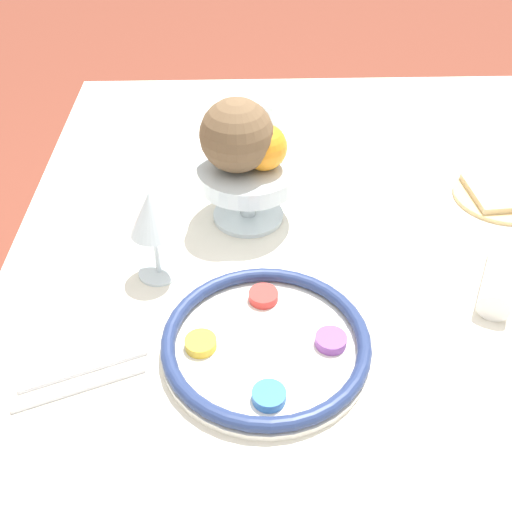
% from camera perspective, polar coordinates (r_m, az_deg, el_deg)
% --- Properties ---
extents(dining_table, '(1.58, 1.08, 0.75)m').
position_cam_1_polar(dining_table, '(1.20, 6.94, -17.21)').
color(dining_table, silver).
rests_on(dining_table, ground_plane).
extents(seder_plate, '(0.29, 0.29, 0.03)m').
position_cam_1_polar(seder_plate, '(0.82, 0.96, -8.27)').
color(seder_plate, white).
rests_on(seder_plate, dining_table).
extents(wine_glass, '(0.07, 0.07, 0.15)m').
position_cam_1_polar(wine_glass, '(0.89, -9.92, 3.77)').
color(wine_glass, silver).
rests_on(wine_glass, dining_table).
extents(fruit_stand, '(0.17, 0.17, 0.10)m').
position_cam_1_polar(fruit_stand, '(1.02, -0.77, 7.23)').
color(fruit_stand, silver).
rests_on(fruit_stand, dining_table).
extents(orange_fruit, '(0.08, 0.08, 0.08)m').
position_cam_1_polar(orange_fruit, '(0.98, 0.77, 10.32)').
color(orange_fruit, orange).
rests_on(orange_fruit, fruit_stand).
extents(coconut, '(0.12, 0.12, 0.12)m').
position_cam_1_polar(coconut, '(0.97, -1.85, 11.41)').
color(coconut, brown).
rests_on(coconut, fruit_stand).
extents(bread_plate, '(0.17, 0.17, 0.02)m').
position_cam_1_polar(bread_plate, '(1.19, 22.34, 5.45)').
color(bread_plate, tan).
rests_on(bread_plate, dining_table).
extents(napkin_roll, '(0.16, 0.11, 0.05)m').
position_cam_1_polar(napkin_roll, '(0.98, 22.28, -1.74)').
color(napkin_roll, white).
rests_on(napkin_roll, dining_table).
extents(cup_mid, '(0.06, 0.06, 0.06)m').
position_cam_1_polar(cup_mid, '(1.32, 1.43, 13.35)').
color(cup_mid, silver).
rests_on(cup_mid, dining_table).
extents(fork_left, '(0.08, 0.17, 0.01)m').
position_cam_1_polar(fork_left, '(0.83, -16.50, -11.75)').
color(fork_left, silver).
rests_on(fork_left, dining_table).
extents(fork_right, '(0.08, 0.17, 0.01)m').
position_cam_1_polar(fork_right, '(0.84, -16.11, -10.15)').
color(fork_right, silver).
rests_on(fork_right, dining_table).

